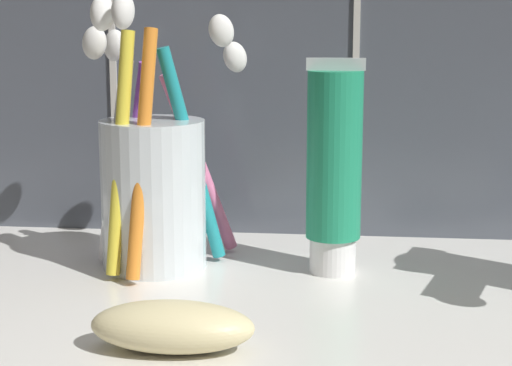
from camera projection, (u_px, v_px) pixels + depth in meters
The scene contains 4 objects.
sink_counter at pixel (320, 335), 48.86cm from camera, with size 74.70×38.52×2.00cm, color silver.
toothbrush_cup at pixel (153, 183), 57.56cm from camera, with size 11.31×11.32×18.44cm.
toothpaste_tube at pixel (334, 168), 56.06cm from camera, with size 3.81×3.63×14.25cm.
soap_bar at pixel (172, 326), 43.79cm from camera, with size 8.52×4.05×2.57cm, color beige.
Camera 1 is at (1.23, -46.37, 19.02)cm, focal length 60.00 mm.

